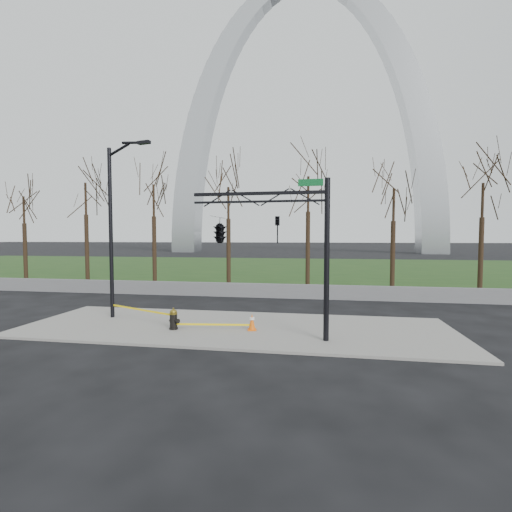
% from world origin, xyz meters
% --- Properties ---
extents(ground, '(500.00, 500.00, 0.00)m').
position_xyz_m(ground, '(0.00, 0.00, 0.00)').
color(ground, black).
rests_on(ground, ground).
extents(sidewalk, '(18.00, 6.00, 0.10)m').
position_xyz_m(sidewalk, '(0.00, 0.00, 0.05)').
color(sidewalk, gray).
rests_on(sidewalk, ground).
extents(grass_strip, '(120.00, 40.00, 0.06)m').
position_xyz_m(grass_strip, '(0.00, 30.00, 0.03)').
color(grass_strip, '#1C3C15').
rests_on(grass_strip, ground).
extents(guardrail, '(60.00, 0.30, 0.90)m').
position_xyz_m(guardrail, '(0.00, 8.00, 0.45)').
color(guardrail, '#59595B').
rests_on(guardrail, ground).
extents(gateway_arch, '(66.00, 6.00, 65.00)m').
position_xyz_m(gateway_arch, '(0.00, 75.00, 32.50)').
color(gateway_arch, '#B5B7BC').
rests_on(gateway_arch, ground).
extents(tree_row, '(57.45, 4.00, 9.03)m').
position_xyz_m(tree_row, '(5.72, 12.00, 4.51)').
color(tree_row, black).
rests_on(tree_row, ground).
extents(fire_hydrant, '(0.54, 0.39, 0.88)m').
position_xyz_m(fire_hydrant, '(-2.36, -0.88, 0.51)').
color(fire_hydrant, black).
rests_on(fire_hydrant, sidewalk).
extents(traffic_cone, '(0.41, 0.41, 0.68)m').
position_xyz_m(traffic_cone, '(0.83, -0.49, 0.44)').
color(traffic_cone, '#EF5F0C').
rests_on(traffic_cone, sidewalk).
extents(street_light, '(2.36, 0.71, 8.21)m').
position_xyz_m(street_light, '(-5.88, 0.72, 4.69)').
color(street_light, black).
rests_on(street_light, ground).
extents(traffic_signal_mast, '(5.10, 2.49, 6.00)m').
position_xyz_m(traffic_signal_mast, '(0.53, -1.45, 4.15)').
color(traffic_signal_mast, black).
rests_on(traffic_signal_mast, ground).
extents(caution_tape, '(6.94, 1.66, 0.45)m').
position_xyz_m(caution_tape, '(-2.71, -0.33, 0.52)').
color(caution_tape, yellow).
rests_on(caution_tape, ground).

